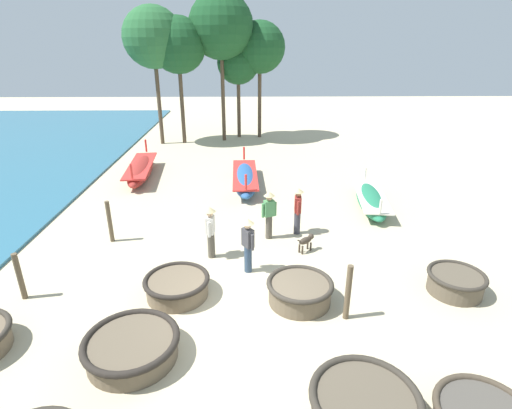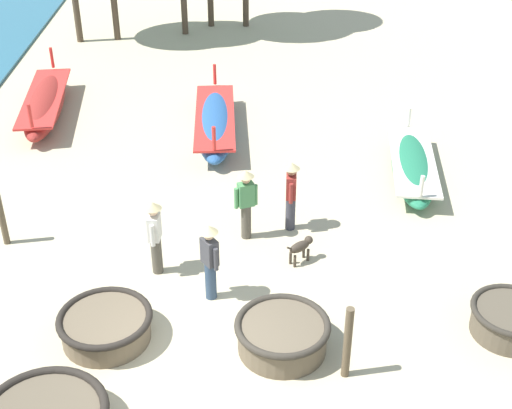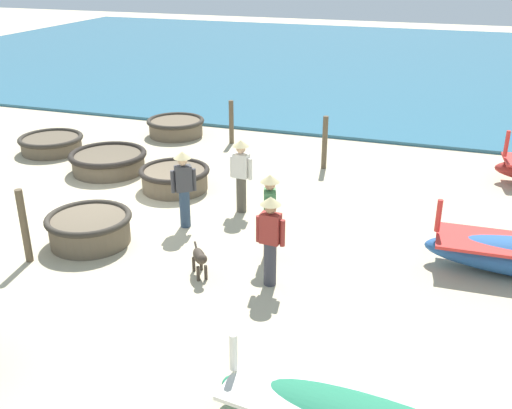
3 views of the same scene
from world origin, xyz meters
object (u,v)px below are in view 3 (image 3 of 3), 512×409
coracle_far_left (51,143)px  fisherman_standing_right (184,184)px  coracle_upturned (90,228)px  dog (200,258)px  fisherman_crouching (241,171)px  fisherman_with_hat (270,211)px  coracle_nearest (108,161)px  coracle_far_right (176,126)px  mooring_post_inland (325,143)px  mooring_post_shoreline (24,226)px  fisherman_hauling (270,235)px  coracle_front_left (175,178)px  mooring_post_mid_beach (231,122)px

coracle_far_left → fisherman_standing_right: size_ratio=1.09×
coracle_upturned → dog: size_ratio=2.95×
fisherman_crouching → dog: (2.96, 0.30, -0.59)m
coracle_upturned → fisherman_with_hat: fisherman_with_hat is taller
coracle_nearest → fisherman_crouching: (1.31, 4.22, 0.66)m
coracle_far_right → mooring_post_inland: (1.47, 5.10, 0.42)m
fisherman_standing_right → mooring_post_shoreline: (2.36, -2.15, -0.23)m
coracle_far_left → fisherman_with_hat: (4.05, 7.93, 0.70)m
fisherman_with_hat → mooring_post_inland: 5.24m
fisherman_hauling → fisherman_crouching: bearing=-150.8°
coracle_upturned → coracle_front_left: 3.19m
coracle_front_left → fisherman_standing_right: fisherman_standing_right is taller
fisherman_with_hat → mooring_post_shoreline: size_ratio=1.15×
coracle_front_left → fisherman_with_hat: bearing=51.8°
coracle_nearest → mooring_post_inland: bearing=111.5°
fisherman_crouching → mooring_post_inland: 3.59m
coracle_upturned → dog: coracle_upturned is taller
coracle_far_left → coracle_far_right: size_ratio=1.02×
mooring_post_mid_beach → mooring_post_inland: (1.29, 3.15, 0.06)m
fisherman_standing_right → dog: 2.25m
coracle_far_left → fisherman_with_hat: bearing=63.0°
fisherman_crouching → mooring_post_mid_beach: bearing=-156.4°
fisherman_standing_right → fisherman_with_hat: 2.21m
fisherman_with_hat → fisherman_hauling: (0.99, 0.33, 0.00)m
coracle_nearest → dog: dog is taller
coracle_far_right → coracle_front_left: 4.61m
mooring_post_inland → fisherman_standing_right: bearing=-23.3°
mooring_post_mid_beach → coracle_far_right: bearing=-95.4°
coracle_front_left → coracle_far_left: bearing=-107.7°
fisherman_crouching → mooring_post_shoreline: 4.60m
coracle_upturned → fisherman_standing_right: size_ratio=1.02×
coracle_front_left → coracle_upturned: bearing=-5.9°
coracle_far_left → coracle_nearest: 2.63m
coracle_nearest → fisherman_crouching: size_ratio=1.21×
coracle_far_right → dog: 8.95m
fisherman_standing_right → fisherman_crouching: size_ratio=1.00×
mooring_post_inland → coracle_front_left: bearing=-49.2°
coracle_front_left → dog: bearing=32.0°
mooring_post_inland → fisherman_hauling: bearing=4.3°
fisherman_standing_right → mooring_post_shoreline: 3.20m
coracle_upturned → mooring_post_mid_beach: (-7.14, 0.28, 0.33)m
coracle_far_right → fisherman_with_hat: (6.71, 5.24, 0.66)m
coracle_upturned → coracle_front_left: coracle_upturned is taller
dog → mooring_post_mid_beach: mooring_post_mid_beach is taller
fisherman_crouching → coracle_far_left: bearing=-108.4°
coracle_far_right → coracle_nearest: (3.57, -0.22, 0.00)m
coracle_far_left → mooring_post_mid_beach: size_ratio=1.39×
coracle_upturned → coracle_nearest: (-3.75, -1.89, -0.03)m
fisherman_with_hat → coracle_upturned: bearing=-80.2°
dog → mooring_post_shoreline: size_ratio=0.40×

